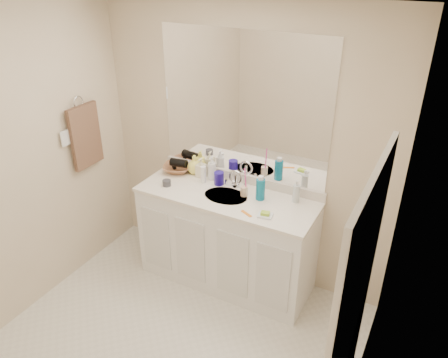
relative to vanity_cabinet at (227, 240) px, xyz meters
The scene contains 28 objects.
ceiling 2.23m from the vanity_cabinet, 90.00° to the right, with size 2.60×2.60×0.02m, color white.
wall_back 0.82m from the vanity_cabinet, 90.00° to the left, with size 2.60×0.02×2.40m, color beige.
wall_left 1.83m from the vanity_cabinet, 141.75° to the right, with size 0.02×2.60×2.40m, color beige.
wall_right 1.83m from the vanity_cabinet, 38.25° to the right, with size 0.02×2.60×2.40m, color beige.
vanity_cabinet is the anchor object (origin of this frame).
countertop 0.44m from the vanity_cabinet, ahead, with size 1.52×0.57×0.03m, color white.
backsplash 0.56m from the vanity_cabinet, 90.00° to the left, with size 1.52×0.03×0.08m, color silver.
sink_basin 0.44m from the vanity_cabinet, 90.00° to the right, with size 0.37×0.37×0.02m, color beige.
faucet 0.53m from the vanity_cabinet, 90.00° to the left, with size 0.02×0.02×0.11m, color silver.
mirror 1.17m from the vanity_cabinet, 90.00° to the left, with size 1.48×0.01×1.20m, color white.
blue_mug 0.55m from the vanity_cabinet, 138.23° to the left, with size 0.08×0.08×0.11m, color navy.
tan_cup 0.52m from the vanity_cabinet, 22.56° to the left, with size 0.06×0.06×0.08m, color beige.
toothbrush 0.62m from the vanity_cabinet, 21.10° to the left, with size 0.01×0.01×0.22m, color #FF43AB.
mouthwash_bottle 0.61m from the vanity_cabinet, 13.91° to the left, with size 0.07×0.07×0.18m, color #0B6A8F.
clear_pump_bottle 0.77m from the vanity_cabinet, 16.62° to the left, with size 0.06×0.06×0.15m, color silver.
soap_dish 0.64m from the vanity_cabinet, 20.38° to the right, with size 0.11×0.09×0.01m, color white.
green_soap 0.65m from the vanity_cabinet, 20.38° to the right, with size 0.07×0.05×0.02m, color #A3D133.
orange_comb 0.56m from the vanity_cabinet, 35.17° to the right, with size 0.11×0.02×0.00m, color orange.
dark_jar 0.72m from the vanity_cabinet, 168.83° to the right, with size 0.07×0.07×0.05m, color #393940.
extra_white_bottle 0.61m from the vanity_cabinet, 160.32° to the left, with size 0.05×0.05×0.15m, color white.
soap_bottle_white 0.64m from the vanity_cabinet, 142.68° to the left, with size 0.08×0.08×0.21m, color white.
soap_bottle_cream 0.67m from the vanity_cabinet, 152.53° to the left, with size 0.08×0.08×0.17m, color #F9F1CB.
soap_bottle_yellow 0.73m from the vanity_cabinet, 154.16° to the left, with size 0.13×0.13×0.17m, color #F9EF60.
wicker_basket 0.79m from the vanity_cabinet, 164.45° to the left, with size 0.25×0.25×0.06m, color #925B3B.
hair_dryer 0.81m from the vanity_cabinet, 163.94° to the left, with size 0.08×0.08×0.15m, color black.
towel_ring 1.71m from the vanity_cabinet, 168.86° to the right, with size 0.11×0.11×0.01m, color silver.
hand_towel 1.52m from the vanity_cabinet, 168.69° to the right, with size 0.04×0.32×0.55m, color #422E23.
switch_plate 1.61m from the vanity_cabinet, 160.52° to the right, with size 0.01×0.09×0.13m, color white.
Camera 1 is at (1.46, -1.75, 2.68)m, focal length 35.00 mm.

